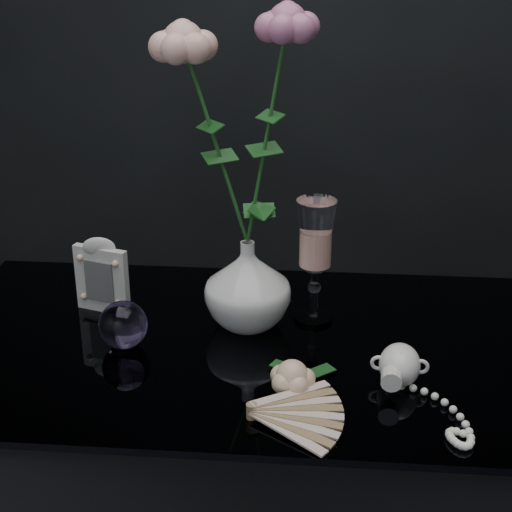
# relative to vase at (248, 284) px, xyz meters

# --- Properties ---
(vase) EXTENTS (0.17, 0.17, 0.15)m
(vase) POSITION_rel_vase_xyz_m (0.00, 0.00, 0.00)
(vase) COLOR white
(vase) RESTS_ON table
(wine_glass) EXTENTS (0.08, 0.08, 0.22)m
(wine_glass) POSITION_rel_vase_xyz_m (0.11, 0.03, 0.03)
(wine_glass) COLOR white
(wine_glass) RESTS_ON table
(picture_frame) EXTENTS (0.12, 0.11, 0.14)m
(picture_frame) POSITION_rel_vase_xyz_m (-0.26, 0.03, -0.01)
(picture_frame) COLOR silver
(picture_frame) RESTS_ON table
(paperweight) EXTENTS (0.09, 0.09, 0.08)m
(paperweight) POSITION_rel_vase_xyz_m (-0.19, -0.09, -0.04)
(paperweight) COLOR #896FB5
(paperweight) RESTS_ON table
(paper_fan) EXTENTS (0.29, 0.25, 0.03)m
(paper_fan) POSITION_rel_vase_xyz_m (0.03, -0.27, -0.06)
(paper_fan) COLOR #F6E8C5
(paper_fan) RESTS_ON table
(loose_rose) EXTENTS (0.13, 0.16, 0.05)m
(loose_rose) POSITION_rel_vase_xyz_m (0.08, -0.20, -0.05)
(loose_rose) COLOR beige
(loose_rose) RESTS_ON table
(pearl_jar) EXTENTS (0.23, 0.24, 0.06)m
(pearl_jar) POSITION_rel_vase_xyz_m (0.24, -0.16, -0.04)
(pearl_jar) COLOR white
(pearl_jar) RESTS_ON table
(roses) EXTENTS (0.24, 0.11, 0.43)m
(roses) POSITION_rel_vase_xyz_m (-0.01, 0.00, 0.28)
(roses) COLOR #FFB2A4
(roses) RESTS_ON vase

